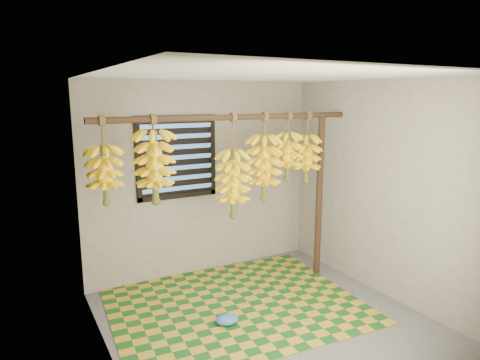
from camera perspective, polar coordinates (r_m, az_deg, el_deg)
floor at (r=4.53m, az=3.56°, el=-18.31°), size 3.00×3.00×0.01m
ceiling at (r=3.95m, az=3.98°, el=13.81°), size 3.00×3.00×0.01m
wall_back at (r=5.37m, az=-4.94°, el=0.13°), size 3.00×0.01×2.40m
wall_left at (r=3.52m, az=-17.43°, el=-6.16°), size 0.01×3.00×2.40m
wall_right at (r=5.03m, az=18.34°, el=-1.14°), size 0.01×3.00×2.40m
window at (r=5.17m, az=-8.42°, el=2.99°), size 1.00×0.04×1.00m
hanging_pole at (r=4.56m, az=-0.92°, el=8.37°), size 3.00×0.06×0.06m
support_post at (r=5.36m, az=10.50°, el=-2.22°), size 0.08×0.08×2.00m
woven_mat at (r=4.81m, az=-0.61°, el=-16.30°), size 2.74×2.26×0.01m
plastic_bag at (r=4.42m, az=-1.74°, el=-18.12°), size 0.26×0.21×0.10m
banana_bunch_a at (r=4.15m, az=-17.56°, el=0.66°), size 0.32×0.32×0.83m
banana_bunch_b at (r=4.27m, az=-11.32°, el=1.71°), size 0.38×0.38×0.88m
banana_bunch_c at (r=4.65m, az=-0.90°, el=-0.52°), size 0.36×0.36×1.14m
banana_bunch_d at (r=4.81m, az=3.23°, el=1.71°), size 0.38×0.38×0.98m
banana_bunch_e at (r=4.97m, az=6.35°, el=3.20°), size 0.32×0.32×0.79m
banana_bunch_f at (r=5.14m, az=8.85°, el=2.83°), size 0.33×0.33×0.85m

